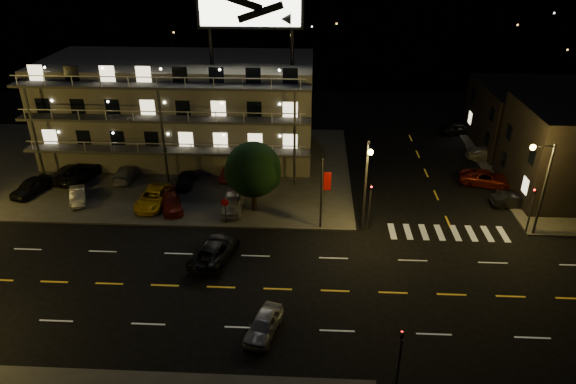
{
  "coord_description": "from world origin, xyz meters",
  "views": [
    {
      "loc": [
        4.19,
        -28.74,
        22.35
      ],
      "look_at": [
        2.3,
        8.0,
        3.55
      ],
      "focal_mm": 32.0,
      "sensor_mm": 36.0,
      "label": 1
    }
  ],
  "objects_px": {
    "side_car_0": "(514,200)",
    "road_car_west": "(215,250)",
    "lot_car_4": "(232,203)",
    "lot_car_7": "(126,173)",
    "tree": "(253,171)",
    "road_car_east": "(264,324)",
    "lot_car_2": "(153,198)"
  },
  "relations": [
    {
      "from": "side_car_0",
      "to": "road_car_east",
      "type": "height_order",
      "value": "road_car_east"
    },
    {
      "from": "tree",
      "to": "road_car_east",
      "type": "distance_m",
      "value": 15.99
    },
    {
      "from": "side_car_0",
      "to": "road_car_east",
      "type": "xyz_separation_m",
      "value": [
        -21.01,
        -17.5,
        0.02
      ]
    },
    {
      "from": "lot_car_2",
      "to": "side_car_0",
      "type": "relative_size",
      "value": 1.31
    },
    {
      "from": "lot_car_2",
      "to": "lot_car_4",
      "type": "distance_m",
      "value": 7.33
    },
    {
      "from": "road_car_west",
      "to": "lot_car_2",
      "type": "bearing_deg",
      "value": -34.55
    },
    {
      "from": "side_car_0",
      "to": "road_car_west",
      "type": "bearing_deg",
      "value": 110.16
    },
    {
      "from": "road_car_east",
      "to": "lot_car_2",
      "type": "bearing_deg",
      "value": 141.27
    },
    {
      "from": "tree",
      "to": "lot_car_4",
      "type": "xyz_separation_m",
      "value": [
        -1.86,
        -0.28,
        -3.01
      ]
    },
    {
      "from": "road_car_west",
      "to": "tree",
      "type": "bearing_deg",
      "value": -91.48
    },
    {
      "from": "lot_car_2",
      "to": "side_car_0",
      "type": "xyz_separation_m",
      "value": [
        32.5,
        1.58,
        -0.22
      ]
    },
    {
      "from": "lot_car_2",
      "to": "lot_car_4",
      "type": "relative_size",
      "value": 1.15
    },
    {
      "from": "lot_car_4",
      "to": "side_car_0",
      "type": "relative_size",
      "value": 1.14
    },
    {
      "from": "lot_car_2",
      "to": "side_car_0",
      "type": "height_order",
      "value": "lot_car_2"
    },
    {
      "from": "road_car_east",
      "to": "tree",
      "type": "bearing_deg",
      "value": 114.02
    },
    {
      "from": "lot_car_4",
      "to": "side_car_0",
      "type": "bearing_deg",
      "value": 2.35
    },
    {
      "from": "lot_car_2",
      "to": "lot_car_7",
      "type": "xyz_separation_m",
      "value": [
        -4.33,
        5.19,
        -0.05
      ]
    },
    {
      "from": "lot_car_4",
      "to": "road_car_east",
      "type": "height_order",
      "value": "lot_car_4"
    },
    {
      "from": "tree",
      "to": "lot_car_7",
      "type": "xyz_separation_m",
      "value": [
        -13.48,
        5.63,
        -3.11
      ]
    },
    {
      "from": "lot_car_7",
      "to": "road_car_east",
      "type": "bearing_deg",
      "value": 123.44
    },
    {
      "from": "side_car_0",
      "to": "lot_car_2",
      "type": "bearing_deg",
      "value": 92.3
    },
    {
      "from": "side_car_0",
      "to": "road_car_west",
      "type": "distance_m",
      "value": 27.24
    },
    {
      "from": "tree",
      "to": "lot_car_4",
      "type": "relative_size",
      "value": 1.43
    },
    {
      "from": "lot_car_4",
      "to": "lot_car_7",
      "type": "xyz_separation_m",
      "value": [
        -11.62,
        5.9,
        -0.1
      ]
    },
    {
      "from": "lot_car_7",
      "to": "road_car_east",
      "type": "distance_m",
      "value": 26.37
    },
    {
      "from": "lot_car_7",
      "to": "road_car_west",
      "type": "relative_size",
      "value": 0.84
    },
    {
      "from": "tree",
      "to": "road_car_east",
      "type": "height_order",
      "value": "tree"
    },
    {
      "from": "lot_car_7",
      "to": "road_car_east",
      "type": "relative_size",
      "value": 1.16
    },
    {
      "from": "side_car_0",
      "to": "road_car_west",
      "type": "xyz_separation_m",
      "value": [
        -25.49,
        -9.61,
        0.11
      ]
    },
    {
      "from": "lot_car_7",
      "to": "road_car_west",
      "type": "height_order",
      "value": "road_car_west"
    },
    {
      "from": "side_car_0",
      "to": "lot_car_7",
      "type": "bearing_deg",
      "value": 83.91
    },
    {
      "from": "road_car_east",
      "to": "lot_car_7",
      "type": "bearing_deg",
      "value": 142.29
    }
  ]
}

